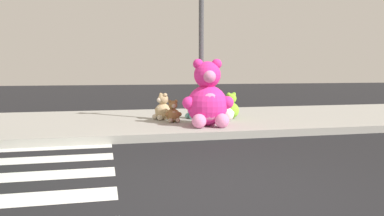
# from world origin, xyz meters

# --- Properties ---
(ground_plane) EXTENTS (60.00, 60.00, 0.00)m
(ground_plane) POSITION_xyz_m (0.00, 0.00, 0.00)
(ground_plane) COLOR black
(sidewalk) EXTENTS (28.00, 4.40, 0.15)m
(sidewalk) POSITION_xyz_m (0.00, 5.20, 0.07)
(sidewalk) COLOR #9E9B93
(sidewalk) RESTS_ON ground_plane
(sign_pole) EXTENTS (0.56, 0.11, 3.20)m
(sign_pole) POSITION_xyz_m (1.00, 4.40, 1.85)
(sign_pole) COLOR #4C4C51
(sign_pole) RESTS_ON sidewalk
(plush_pink_large) EXTENTS (1.07, 0.94, 1.38)m
(plush_pink_large) POSITION_xyz_m (0.99, 3.81, 0.70)
(plush_pink_large) COLOR #F22D93
(plush_pink_large) RESTS_ON sidewalk
(plush_lime) EXTENTS (0.45, 0.45, 0.62)m
(plush_lime) POSITION_xyz_m (1.85, 4.88, 0.40)
(plush_lime) COLOR #8CD133
(plush_lime) RESTS_ON sidewalk
(plush_brown) EXTENTS (0.38, 0.33, 0.50)m
(plush_brown) POSITION_xyz_m (0.39, 4.52, 0.35)
(plush_brown) COLOR olive
(plush_brown) RESTS_ON sidewalk
(plush_teal) EXTENTS (0.42, 0.43, 0.59)m
(plush_teal) POSITION_xyz_m (1.00, 5.05, 0.38)
(plush_teal) COLOR teal
(plush_teal) RESTS_ON sidewalk
(plush_tan) EXTENTS (0.45, 0.45, 0.62)m
(plush_tan) POSITION_xyz_m (0.23, 5.00, 0.40)
(plush_tan) COLOR tan
(plush_tan) RESTS_ON sidewalk
(plush_white) EXTENTS (0.38, 0.34, 0.50)m
(plush_white) POSITION_xyz_m (1.61, 4.41, 0.35)
(plush_white) COLOR white
(plush_white) RESTS_ON sidewalk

